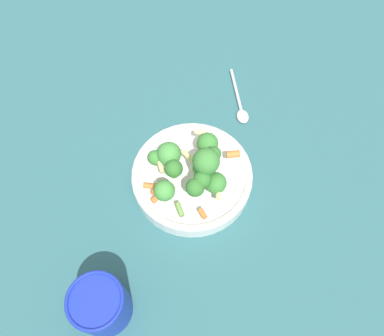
# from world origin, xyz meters

# --- Properties ---
(ground_plane) EXTENTS (3.00, 3.00, 0.00)m
(ground_plane) POSITION_xyz_m (0.00, 0.00, 0.00)
(ground_plane) COLOR #2D6066
(bowl) EXTENTS (0.23, 0.23, 0.04)m
(bowl) POSITION_xyz_m (0.00, 0.00, 0.02)
(bowl) COLOR white
(bowl) RESTS_ON ground_plane
(pasta_salad) EXTENTS (0.16, 0.17, 0.10)m
(pasta_salad) POSITION_xyz_m (0.01, -0.02, 0.09)
(pasta_salad) COLOR #8CB766
(pasta_salad) RESTS_ON bowl
(cup) EXTENTS (0.09, 0.09, 0.10)m
(cup) POSITION_xyz_m (-0.08, -0.27, 0.05)
(cup) COLOR #192DAD
(cup) RESTS_ON ground_plane
(spoon) EXTENTS (0.07, 0.15, 0.01)m
(spoon) POSITION_xyz_m (0.06, 0.20, 0.01)
(spoon) COLOR silver
(spoon) RESTS_ON ground_plane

